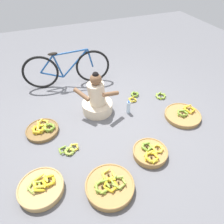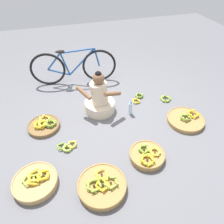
{
  "view_description": "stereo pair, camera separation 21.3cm",
  "coord_description": "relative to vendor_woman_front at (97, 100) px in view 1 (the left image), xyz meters",
  "views": [
    {
      "loc": [
        -0.85,
        -2.38,
        2.38
      ],
      "look_at": [
        0.0,
        -0.2,
        0.35
      ],
      "focal_mm": 33.14,
      "sensor_mm": 36.0,
      "label": 1
    },
    {
      "loc": [
        -0.65,
        -2.45,
        2.38
      ],
      "look_at": [
        0.0,
        -0.2,
        0.35
      ],
      "focal_mm": 33.14,
      "sensor_mm": 36.0,
      "label": 2
    }
  ],
  "objects": [
    {
      "name": "loose_bananas_back_center",
      "position": [
        0.78,
        0.13,
        -0.22
      ],
      "size": [
        0.28,
        0.3,
        0.08
      ],
      "color": "olive",
      "rests_on": "ground"
    },
    {
      "name": "banana_basket_mid_right",
      "position": [
        0.38,
        -1.18,
        -0.19
      ],
      "size": [
        0.49,
        0.49,
        0.17
      ],
      "color": "#A87F47",
      "rests_on": "ground"
    },
    {
      "name": "banana_basket_back_left",
      "position": [
        1.3,
        -0.68,
        -0.21
      ],
      "size": [
        0.61,
        0.61,
        0.14
      ],
      "color": "#A87F47",
      "rests_on": "ground"
    },
    {
      "name": "bicycle_leaning",
      "position": [
        -0.28,
        1.03,
        0.11
      ],
      "size": [
        1.7,
        0.26,
        0.73
      ],
      "color": "black",
      "rests_on": "ground"
    },
    {
      "name": "vendor_woman_front",
      "position": [
        0.0,
        0.0,
        0.0
      ],
      "size": [
        0.71,
        0.53,
        0.78
      ],
      "color": "beige",
      "rests_on": "ground"
    },
    {
      "name": "loose_bananas_back_right",
      "position": [
        1.26,
        -0.05,
        -0.22
      ],
      "size": [
        0.22,
        0.23,
        0.08
      ],
      "color": "#8CAD38",
      "rests_on": "ground"
    },
    {
      "name": "banana_basket_front_right",
      "position": [
        -1.1,
        -1.17,
        -0.19
      ],
      "size": [
        0.56,
        0.56,
        0.18
      ],
      "color": "tan",
      "rests_on": "ground"
    },
    {
      "name": "ground_plane",
      "position": [
        0.08,
        -0.3,
        -0.25
      ],
      "size": [
        10.0,
        10.0,
        0.0
      ],
      "primitive_type": "plane",
      "color": "slate"
    },
    {
      "name": "banana_basket_front_left",
      "position": [
        -0.32,
        -1.45,
        -0.19
      ],
      "size": [
        0.6,
        0.6,
        0.17
      ],
      "color": "#A87F47",
      "rests_on": "ground"
    },
    {
      "name": "water_bottle",
      "position": [
        0.48,
        -0.24,
        -0.13
      ],
      "size": [
        0.06,
        0.06,
        0.25
      ],
      "color": "silver",
      "rests_on": "ground"
    },
    {
      "name": "banana_basket_mid_left",
      "position": [
        -0.96,
        -0.16,
        -0.2
      ],
      "size": [
        0.51,
        0.51,
        0.14
      ],
      "color": "brown",
      "rests_on": "ground"
    },
    {
      "name": "loose_bananas_near_vendor",
      "position": [
        -0.66,
        -0.7,
        -0.22
      ],
      "size": [
        0.3,
        0.22,
        0.08
      ],
      "color": "olive",
      "rests_on": "ground"
    }
  ]
}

